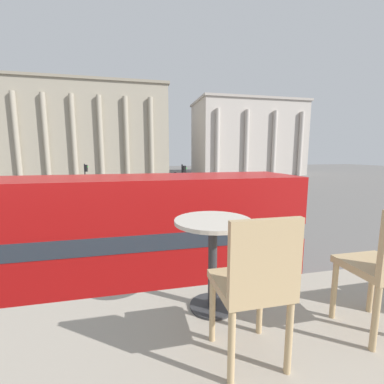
{
  "coord_description": "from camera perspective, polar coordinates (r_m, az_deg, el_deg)",
  "views": [
    {
      "loc": [
        0.92,
        -2.19,
        4.91
      ],
      "look_at": [
        4.87,
        15.37,
        2.21
      ],
      "focal_mm": 24.0,
      "sensor_mm": 36.0,
      "label": 1
    }
  ],
  "objects": [
    {
      "name": "plaza_building_right",
      "position": [
        63.38,
        12.06,
        11.51
      ],
      "size": [
        24.54,
        14.44,
        16.79
      ],
      "color": "#BCB2A8",
      "rests_on": "ground_plane"
    },
    {
      "name": "pedestrian_yellow",
      "position": [
        25.29,
        -15.41,
        -0.67
      ],
      "size": [
        0.32,
        0.32,
        1.74
      ],
      "rotation": [
        0.0,
        0.0,
        0.38
      ],
      "color": "#282B33",
      "rests_on": "ground_plane"
    },
    {
      "name": "pedestrian_blue",
      "position": [
        24.47,
        -7.51,
        -0.72
      ],
      "size": [
        0.32,
        0.32,
        1.75
      ],
      "rotation": [
        0.0,
        0.0,
        0.97
      ],
      "color": "#282B33",
      "rests_on": "ground_plane"
    },
    {
      "name": "pedestrian_red",
      "position": [
        16.19,
        -14.02,
        -5.72
      ],
      "size": [
        0.32,
        0.32,
        1.73
      ],
      "rotation": [
        0.0,
        0.0,
        4.09
      ],
      "color": "#282B33",
      "rests_on": "ground_plane"
    },
    {
      "name": "cafe_chair_0",
      "position": [
        1.57,
        13.7,
        -18.88
      ],
      "size": [
        0.4,
        0.4,
        0.91
      ],
      "rotation": [
        0.0,
        0.0,
        -0.1
      ],
      "color": "tan",
      "rests_on": "cafe_floor_slab"
    },
    {
      "name": "plaza_building_left",
      "position": [
        57.34,
        -23.61,
        12.15
      ],
      "size": [
        34.86,
        12.47,
        18.44
      ],
      "color": "#A39984",
      "rests_on": "ground_plane"
    },
    {
      "name": "cafe_dining_table",
      "position": [
        2.05,
        4.64,
        -11.4
      ],
      "size": [
        0.6,
        0.6,
        0.73
      ],
      "color": "#2D2D30",
      "rests_on": "cafe_floor_slab"
    },
    {
      "name": "double_decker_bus",
      "position": [
        7.97,
        -14.2,
        -10.3
      ],
      "size": [
        10.18,
        2.63,
        4.25
      ],
      "rotation": [
        0.0,
        0.0,
        -0.07
      ],
      "color": "black",
      "rests_on": "ground_plane"
    },
    {
      "name": "traffic_light_mid",
      "position": [
        19.57,
        -1.97,
        1.94
      ],
      "size": [
        0.42,
        0.24,
        4.11
      ],
      "color": "black",
      "rests_on": "ground_plane"
    },
    {
      "name": "traffic_light_near",
      "position": [
        12.89,
        -3.32,
        -1.78
      ],
      "size": [
        0.42,
        0.24,
        4.01
      ],
      "color": "black",
      "rests_on": "ground_plane"
    },
    {
      "name": "traffic_light_far",
      "position": [
        28.62,
        -22.51,
        3.11
      ],
      "size": [
        0.42,
        0.24,
        3.88
      ],
      "color": "black",
      "rests_on": "ground_plane"
    }
  ]
}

